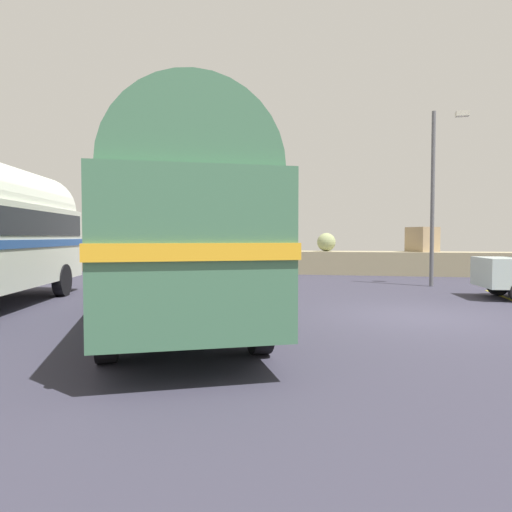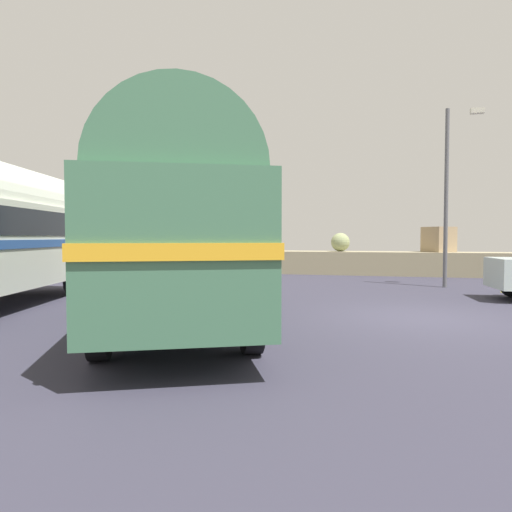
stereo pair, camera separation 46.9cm
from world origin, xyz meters
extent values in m
cube|color=#32303F|center=(0.00, 0.00, 0.01)|extent=(32.00, 26.00, 0.02)
cube|color=gray|center=(0.00, 11.80, 0.55)|extent=(31.36, 1.80, 1.10)
sphere|color=gray|center=(-12.09, 12.09, 1.66)|extent=(1.11, 1.11, 1.11)
cube|color=tan|center=(-6.73, 11.84, 1.47)|extent=(0.90, 0.82, 0.74)
sphere|color=#919B68|center=(-2.55, 11.74, 1.54)|extent=(0.88, 0.88, 0.88)
cube|color=tan|center=(1.88, 11.92, 1.68)|extent=(1.55, 1.57, 1.15)
cylinder|color=black|center=(-7.00, -0.02, 0.50)|extent=(0.65, 0.99, 0.96)
cylinder|color=black|center=(-4.99, 0.88, 0.50)|extent=(0.65, 0.99, 0.96)
cylinder|color=black|center=(-4.87, -4.77, 0.50)|extent=(0.65, 0.99, 0.96)
cylinder|color=black|center=(-2.85, -3.87, 0.50)|extent=(0.65, 0.99, 0.96)
cube|color=#3F6E51|center=(-4.93, -1.94, 1.57)|extent=(5.64, 8.64, 2.10)
cylinder|color=#3F6E51|center=(-4.93, -1.94, 2.62)|extent=(5.32, 8.26, 2.20)
cube|color=gold|center=(-4.93, -1.94, 1.63)|extent=(5.72, 8.74, 0.20)
cube|color=black|center=(-4.93, -1.94, 2.15)|extent=(5.53, 8.35, 0.64)
cube|color=silver|center=(-6.68, 1.95, 0.70)|extent=(2.14, 1.08, 0.28)
cylinder|color=black|center=(-12.06, 1.09, 0.50)|extent=(0.52, 1.00, 0.96)
cylinder|color=black|center=(-9.93, 1.66, 0.50)|extent=(0.52, 1.00, 0.96)
cube|color=silver|center=(-11.42, 2.98, 0.70)|extent=(2.24, 0.74, 0.28)
cylinder|color=black|center=(2.94, 4.39, 0.33)|extent=(0.63, 0.25, 0.62)
cylinder|color=#5B5B60|center=(1.42, 6.70, 3.12)|extent=(0.14, 0.14, 6.24)
cube|color=beige|center=(2.40, 6.86, 6.14)|extent=(0.44, 0.24, 0.18)
camera|label=1|loc=(-1.54, -10.69, 1.80)|focal=32.33mm
camera|label=2|loc=(-1.08, -10.58, 1.80)|focal=32.33mm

